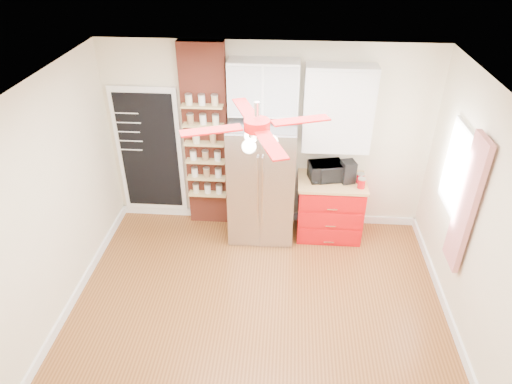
# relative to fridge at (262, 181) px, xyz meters

# --- Properties ---
(floor) EXTENTS (4.50, 4.50, 0.00)m
(floor) POSITION_rel_fridge_xyz_m (0.05, -1.63, -0.88)
(floor) COLOR brown
(floor) RESTS_ON ground
(ceiling) EXTENTS (4.50, 4.50, 0.00)m
(ceiling) POSITION_rel_fridge_xyz_m (0.05, -1.63, 1.83)
(ceiling) COLOR white
(ceiling) RESTS_ON wall_back
(wall_back) EXTENTS (4.50, 0.02, 2.70)m
(wall_back) POSITION_rel_fridge_xyz_m (0.05, 0.37, 0.48)
(wall_back) COLOR beige
(wall_back) RESTS_ON floor
(wall_left) EXTENTS (0.02, 4.00, 2.70)m
(wall_left) POSITION_rel_fridge_xyz_m (-2.20, -1.63, 0.48)
(wall_left) COLOR beige
(wall_left) RESTS_ON floor
(wall_right) EXTENTS (0.02, 4.00, 2.70)m
(wall_right) POSITION_rel_fridge_xyz_m (2.30, -1.63, 0.48)
(wall_right) COLOR beige
(wall_right) RESTS_ON floor
(chalkboard) EXTENTS (0.95, 0.05, 1.95)m
(chalkboard) POSITION_rel_fridge_xyz_m (-1.65, 0.33, 0.23)
(chalkboard) COLOR white
(chalkboard) RESTS_ON wall_back
(brick_pillar) EXTENTS (0.60, 0.16, 2.70)m
(brick_pillar) POSITION_rel_fridge_xyz_m (-0.80, 0.29, 0.48)
(brick_pillar) COLOR brown
(brick_pillar) RESTS_ON floor
(fridge) EXTENTS (0.90, 0.70, 1.75)m
(fridge) POSITION_rel_fridge_xyz_m (0.00, 0.00, 0.00)
(fridge) COLOR #A8A8AC
(fridge) RESTS_ON floor
(upper_glass_cabinet) EXTENTS (0.90, 0.35, 0.70)m
(upper_glass_cabinet) POSITION_rel_fridge_xyz_m (0.00, 0.20, 1.27)
(upper_glass_cabinet) COLOR white
(upper_glass_cabinet) RESTS_ON wall_back
(red_cabinet) EXTENTS (0.94, 0.64, 0.90)m
(red_cabinet) POSITION_rel_fridge_xyz_m (0.97, 0.05, -0.42)
(red_cabinet) COLOR red
(red_cabinet) RESTS_ON floor
(upper_shelf_unit) EXTENTS (0.90, 0.30, 1.15)m
(upper_shelf_unit) POSITION_rel_fridge_xyz_m (0.97, 0.22, 1.00)
(upper_shelf_unit) COLOR white
(upper_shelf_unit) RESTS_ON wall_back
(window) EXTENTS (0.04, 0.75, 1.05)m
(window) POSITION_rel_fridge_xyz_m (2.28, -0.73, 0.68)
(window) COLOR white
(window) RESTS_ON wall_right
(curtain) EXTENTS (0.06, 0.40, 1.55)m
(curtain) POSITION_rel_fridge_xyz_m (2.23, -1.28, 0.57)
(curtain) COLOR red
(curtain) RESTS_ON wall_right
(ceiling_fan) EXTENTS (1.40, 1.40, 0.44)m
(ceiling_fan) POSITION_rel_fridge_xyz_m (0.05, -1.63, 1.55)
(ceiling_fan) COLOR silver
(ceiling_fan) RESTS_ON ceiling
(toaster_oven) EXTENTS (0.51, 0.40, 0.25)m
(toaster_oven) POSITION_rel_fridge_xyz_m (0.87, 0.09, 0.15)
(toaster_oven) COLOR black
(toaster_oven) RESTS_ON red_cabinet
(coffee_maker) EXTENTS (0.22, 0.23, 0.31)m
(coffee_maker) POSITION_rel_fridge_xyz_m (1.17, 0.04, 0.18)
(coffee_maker) COLOR black
(coffee_maker) RESTS_ON red_cabinet
(canister_left) EXTENTS (0.11, 0.11, 0.13)m
(canister_left) POSITION_rel_fridge_xyz_m (1.34, -0.11, 0.09)
(canister_left) COLOR #BA0A0F
(canister_left) RESTS_ON red_cabinet
(canister_right) EXTENTS (0.13, 0.13, 0.13)m
(canister_right) POSITION_rel_fridge_xyz_m (1.34, 0.03, 0.09)
(canister_right) COLOR red
(canister_right) RESTS_ON red_cabinet
(pantry_jar_oats) EXTENTS (0.13, 0.13, 0.14)m
(pantry_jar_oats) POSITION_rel_fridge_xyz_m (-0.91, 0.13, 0.57)
(pantry_jar_oats) COLOR beige
(pantry_jar_oats) RESTS_ON brick_pillar
(pantry_jar_beans) EXTENTS (0.09, 0.09, 0.14)m
(pantry_jar_beans) POSITION_rel_fridge_xyz_m (-0.68, 0.15, 0.57)
(pantry_jar_beans) COLOR #98724D
(pantry_jar_beans) RESTS_ON brick_pillar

